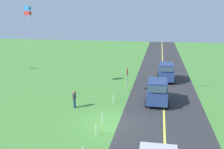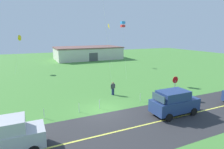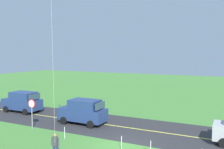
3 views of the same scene
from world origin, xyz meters
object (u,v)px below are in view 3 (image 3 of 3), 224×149
at_px(stop_sign, 32,108).
at_px(person_adult_near, 55,145).
at_px(car_parked_east_near, 22,102).
at_px(car_suv_foreground, 83,111).

xyz_separation_m(stop_sign, person_adult_near, (-5.79, 4.05, -0.94)).
bearing_deg(car_parked_east_near, stop_sign, 142.39).
relative_size(stop_sign, person_adult_near, 1.60).
xyz_separation_m(car_parked_east_near, stop_sign, (-5.48, 4.22, 0.65)).
distance_m(car_suv_foreground, person_adult_near, 7.79).
bearing_deg(stop_sign, person_adult_near, 145.02).
height_order(car_parked_east_near, person_adult_near, car_parked_east_near).
distance_m(car_parked_east_near, stop_sign, 6.95).
relative_size(car_parked_east_near, person_adult_near, 2.75).
xyz_separation_m(car_suv_foreground, car_parked_east_near, (8.57, -0.97, 0.00)).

